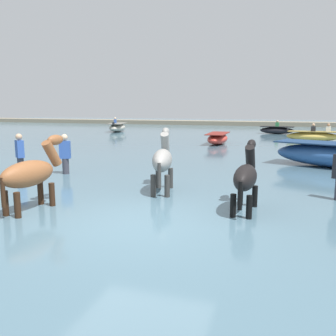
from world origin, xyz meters
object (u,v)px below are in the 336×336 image
(person_onlooker_right, at_px, (20,158))
(person_wading_close, at_px, (65,159))
(boat_far_offshore, at_px, (218,139))
(horse_lead_grey, at_px, (163,162))
(horse_flank_black, at_px, (246,179))
(boat_mid_outer, at_px, (277,130))
(horse_trailing_chestnut, at_px, (31,175))
(boat_distant_east, at_px, (334,155))
(boat_far_inshore, at_px, (313,136))
(boat_mid_channel, at_px, (117,127))

(person_onlooker_right, xyz_separation_m, person_wading_close, (1.46, 0.27, 0.00))
(boat_far_offshore, height_order, person_wading_close, person_wading_close)
(horse_lead_grey, bearing_deg, horse_flank_black, -27.02)
(horse_flank_black, bearing_deg, boat_mid_outer, 89.69)
(horse_trailing_chestnut, relative_size, boat_far_offshore, 0.66)
(boat_distant_east, relative_size, boat_mid_outer, 1.62)
(horse_flank_black, xyz_separation_m, person_onlooker_right, (-7.17, 2.10, -0.18))
(horse_lead_grey, relative_size, person_onlooker_right, 1.18)
(horse_lead_grey, xyz_separation_m, person_wading_close, (-3.61, 1.30, -0.27))
(boat_distant_east, bearing_deg, boat_far_offshore, 128.56)
(boat_mid_outer, bearing_deg, boat_far_inshore, -67.85)
(boat_far_inshore, bearing_deg, horse_lead_grey, -106.25)
(boat_distant_east, bearing_deg, boat_mid_outer, 98.28)
(boat_far_inshore, bearing_deg, boat_distant_east, -89.81)
(horse_lead_grey, bearing_deg, person_wading_close, 160.25)
(boat_far_offshore, bearing_deg, boat_distant_east, -51.44)
(horse_trailing_chestnut, relative_size, boat_far_inshore, 0.61)
(boat_distant_east, height_order, person_wading_close, person_wading_close)
(boat_mid_channel, bearing_deg, horse_trailing_chestnut, -68.35)
(horse_trailing_chestnut, xyz_separation_m, horse_flank_black, (4.09, 1.24, -0.05))
(horse_flank_black, relative_size, person_onlooker_right, 1.09)
(boat_far_offshore, xyz_separation_m, person_wading_close, (-2.86, -10.44, 0.17))
(horse_trailing_chestnut, relative_size, person_onlooker_right, 1.14)
(boat_far_inshore, distance_m, person_wading_close, 16.01)
(boat_far_offshore, height_order, person_onlooker_right, person_onlooker_right)
(horse_trailing_chestnut, bearing_deg, person_wading_close, 114.26)
(horse_trailing_chestnut, relative_size, horse_flank_black, 1.05)
(horse_flank_black, bearing_deg, person_wading_close, 157.48)
(horse_lead_grey, relative_size, horse_trailing_chestnut, 1.03)
(boat_mid_channel, bearing_deg, boat_distant_east, -43.00)
(horse_trailing_chestnut, bearing_deg, horse_flank_black, 16.94)
(horse_flank_black, distance_m, boat_mid_outer, 21.63)
(horse_trailing_chestnut, relative_size, boat_mid_channel, 0.55)
(boat_mid_channel, distance_m, person_wading_close, 19.14)
(horse_flank_black, relative_size, person_wading_close, 1.09)
(person_wading_close, bearing_deg, boat_far_offshore, 74.66)
(person_onlooker_right, bearing_deg, horse_trailing_chestnut, -47.28)
(boat_far_inshore, height_order, person_wading_close, person_wading_close)
(boat_distant_east, xyz_separation_m, boat_far_inshore, (-0.03, 9.94, -0.11))
(horse_trailing_chestnut, distance_m, boat_mid_outer, 23.25)
(horse_lead_grey, xyz_separation_m, boat_far_inshore, (4.42, 15.15, -0.43))
(horse_lead_grey, distance_m, person_wading_close, 3.85)
(horse_flank_black, distance_m, boat_mid_channel, 23.84)
(boat_mid_outer, distance_m, person_wading_close, 20.12)
(horse_flank_black, bearing_deg, horse_lead_grey, 152.98)
(horse_flank_black, xyz_separation_m, person_wading_close, (-5.71, 2.37, -0.18))
(horse_trailing_chestnut, height_order, boat_far_offshore, horse_trailing_chestnut)
(boat_far_inshore, bearing_deg, person_wading_close, -120.10)
(horse_flank_black, xyz_separation_m, boat_distant_east, (2.35, 6.28, -0.24))
(person_wading_close, bearing_deg, horse_trailing_chestnut, -65.74)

